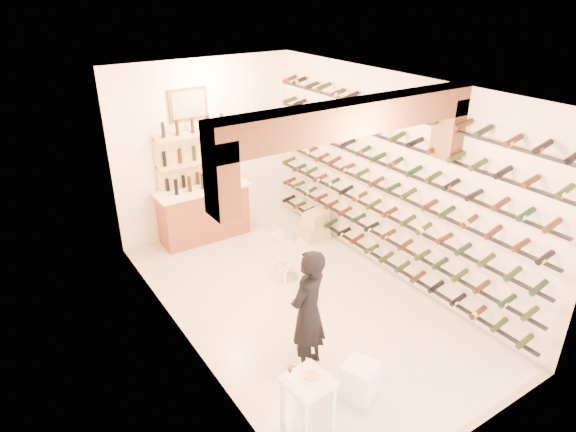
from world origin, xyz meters
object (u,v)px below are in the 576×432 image
object	(u,v)px
white_stool	(360,380)
back_counter	(204,212)
wine_rack	(382,185)
chrome_barstool	(285,253)
crate_lower	(316,232)
tasting_table	(308,389)
person	(308,312)

from	to	relation	value
white_stool	back_counter	bearing A→B (deg)	87.69
wine_rack	chrome_barstool	size ratio (longest dim) A/B	7.12
crate_lower	white_stool	bearing A→B (deg)	-118.86
wine_rack	white_stool	world-z (taller)	wine_rack
wine_rack	tasting_table	bearing A→B (deg)	-144.56
tasting_table	white_stool	size ratio (longest dim) A/B	1.84
tasting_table	wine_rack	bearing A→B (deg)	30.10
tasting_table	person	world-z (taller)	person
back_counter	crate_lower	size ratio (longest dim) A/B	3.59
person	chrome_barstool	bearing A→B (deg)	-138.29
white_stool	crate_lower	world-z (taller)	white_stool
wine_rack	white_stool	distance (m)	3.09
white_stool	wine_rack	bearing A→B (deg)	43.80
back_counter	tasting_table	distance (m)	4.73
white_stool	crate_lower	distance (m)	3.91
tasting_table	crate_lower	size ratio (longest dim) A/B	1.73
back_counter	tasting_table	world-z (taller)	back_counter
crate_lower	tasting_table	bearing A→B (deg)	-127.45
wine_rack	crate_lower	world-z (taller)	wine_rack
crate_lower	wine_rack	bearing A→B (deg)	-84.97
tasting_table	white_stool	bearing A→B (deg)	-1.35
white_stool	chrome_barstool	xyz separation A→B (m)	(0.65, 2.57, 0.24)
wine_rack	person	world-z (taller)	wine_rack
back_counter	crate_lower	distance (m)	2.10
wine_rack	person	size ratio (longest dim) A/B	3.47
wine_rack	back_counter	size ratio (longest dim) A/B	3.35
back_counter	white_stool	xyz separation A→B (m)	(-0.19, -4.58, -0.31)
back_counter	person	distance (m)	3.89
tasting_table	person	distance (m)	0.99
white_stool	crate_lower	xyz separation A→B (m)	(1.89, 3.42, -0.08)
back_counter	person	bearing A→B (deg)	-96.06
back_counter	crate_lower	xyz separation A→B (m)	(1.70, -1.16, -0.39)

